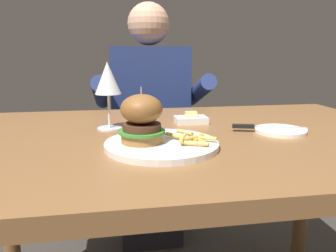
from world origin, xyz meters
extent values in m
cube|color=brown|center=(0.00, 0.00, 0.72)|extent=(1.32, 0.83, 0.04)
cylinder|color=brown|center=(-0.60, 0.35, 0.35)|extent=(0.06, 0.06, 0.70)
cylinder|color=brown|center=(0.60, 0.35, 0.35)|extent=(0.06, 0.06, 0.70)
cylinder|color=white|center=(-0.09, -0.12, 0.75)|extent=(0.27, 0.27, 0.01)
cylinder|color=#9E6B38|center=(-0.13, -0.11, 0.77)|extent=(0.10, 0.10, 0.02)
cylinder|color=#38842D|center=(-0.13, -0.11, 0.78)|extent=(0.11, 0.11, 0.01)
cylinder|color=#4C2D1E|center=(-0.13, -0.11, 0.79)|extent=(0.09, 0.09, 0.02)
ellipsoid|color=brown|center=(-0.13, -0.11, 0.83)|extent=(0.10, 0.10, 0.07)
cylinder|color=#CCB78C|center=(-0.13, -0.11, 0.86)|extent=(0.00, 0.00, 0.05)
cylinder|color=gold|center=(0.00, -0.14, 0.76)|extent=(0.03, 0.07, 0.01)
cylinder|color=gold|center=(0.00, -0.12, 0.76)|extent=(0.04, 0.06, 0.01)
cylinder|color=#EABC5B|center=(0.01, -0.13, 0.76)|extent=(0.06, 0.04, 0.01)
cylinder|color=#EABC5B|center=(-0.02, -0.17, 0.76)|extent=(0.06, 0.03, 0.01)
cylinder|color=#E0B251|center=(-0.02, -0.13, 0.76)|extent=(0.07, 0.05, 0.01)
cylinder|color=#E0B251|center=(-0.04, -0.15, 0.77)|extent=(0.03, 0.05, 0.01)
cylinder|color=#EABC5B|center=(-0.03, -0.11, 0.77)|extent=(0.03, 0.04, 0.01)
cylinder|color=#E0B251|center=(-0.05, -0.10, 0.76)|extent=(0.04, 0.05, 0.01)
cylinder|color=silver|center=(-0.21, 0.09, 0.74)|extent=(0.07, 0.07, 0.00)
cylinder|color=silver|center=(-0.21, 0.09, 0.79)|extent=(0.01, 0.01, 0.10)
cone|color=silver|center=(-0.21, 0.09, 0.89)|extent=(0.07, 0.07, 0.09)
cylinder|color=white|center=(0.26, -0.03, 0.74)|extent=(0.14, 0.14, 0.01)
cube|color=silver|center=(0.26, -0.03, 0.75)|extent=(0.14, 0.05, 0.00)
cube|color=black|center=(0.16, 0.00, 0.76)|extent=(0.06, 0.03, 0.01)
cube|color=white|center=(0.04, 0.13, 0.75)|extent=(0.10, 0.07, 0.02)
cube|color=#F4E58C|center=(0.04, 0.13, 0.77)|extent=(0.03, 0.03, 0.02)
cube|color=#282833|center=(-0.03, 0.69, 0.23)|extent=(0.30, 0.22, 0.46)
cube|color=navy|center=(-0.03, 0.69, 0.72)|extent=(0.36, 0.20, 0.52)
sphere|color=tan|center=(-0.03, 0.69, 1.08)|extent=(0.19, 0.19, 0.19)
cylinder|color=navy|center=(-0.25, 0.61, 0.78)|extent=(0.07, 0.34, 0.18)
cylinder|color=navy|center=(0.19, 0.61, 0.78)|extent=(0.07, 0.34, 0.18)
camera|label=1|loc=(-0.19, -0.84, 0.96)|focal=35.00mm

